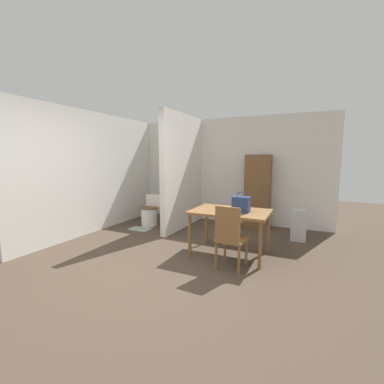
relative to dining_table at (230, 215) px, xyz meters
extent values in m
plane|color=#4C3D30|center=(-0.90, -1.29, -0.65)|extent=(16.00, 16.00, 0.00)
cube|color=white|center=(-0.90, 2.16, 0.60)|extent=(5.13, 0.12, 2.50)
cube|color=white|center=(-3.03, 0.40, 0.60)|extent=(0.12, 4.39, 2.50)
cube|color=white|center=(-1.46, 1.20, 0.60)|extent=(0.12, 1.79, 2.50)
cube|color=brown|center=(0.00, 0.00, 0.05)|extent=(1.21, 0.83, 0.04)
cylinder|color=brown|center=(-0.55, -0.35, -0.31)|extent=(0.05, 0.05, 0.69)
cylinder|color=brown|center=(0.55, -0.35, -0.31)|extent=(0.05, 0.05, 0.69)
cylinder|color=brown|center=(-0.55, 0.35, -0.31)|extent=(0.05, 0.05, 0.69)
cylinder|color=brown|center=(0.55, 0.35, -0.31)|extent=(0.05, 0.05, 0.69)
cube|color=brown|center=(0.17, -0.47, -0.24)|extent=(0.41, 0.41, 0.04)
cube|color=brown|center=(0.16, -0.65, 0.02)|extent=(0.35, 0.05, 0.48)
cylinder|color=brown|center=(0.02, -0.30, -0.45)|extent=(0.04, 0.04, 0.40)
cylinder|color=brown|center=(0.35, -0.32, -0.45)|extent=(0.04, 0.04, 0.40)
cylinder|color=brown|center=(0.00, -0.63, -0.45)|extent=(0.04, 0.04, 0.40)
cylinder|color=brown|center=(0.33, -0.65, -0.45)|extent=(0.04, 0.04, 0.40)
cylinder|color=white|center=(-2.21, 0.94, -0.45)|extent=(0.37, 0.37, 0.40)
cylinder|color=brown|center=(-2.21, 0.94, -0.24)|extent=(0.39, 0.39, 0.02)
cube|color=white|center=(-2.21, 1.19, -0.10)|extent=(0.39, 0.18, 0.30)
cube|color=navy|center=(0.18, -0.04, 0.19)|extent=(0.26, 0.17, 0.24)
torus|color=navy|center=(0.18, -0.04, 0.31)|extent=(0.15, 0.01, 0.15)
cube|color=brown|center=(0.06, 1.88, 0.16)|extent=(0.54, 0.40, 1.63)
sphere|color=black|center=(0.21, 1.67, 0.24)|extent=(0.02, 0.02, 0.02)
cube|color=#99A899|center=(-2.21, 0.58, -0.65)|extent=(0.47, 0.30, 0.01)
cube|color=#BCBCC1|center=(0.97, 1.22, -0.36)|extent=(0.27, 0.22, 0.59)
camera|label=1|loc=(1.16, -3.89, 0.91)|focal=24.00mm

